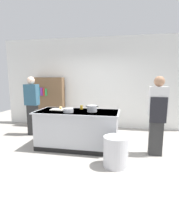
{
  "coord_description": "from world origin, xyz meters",
  "views": [
    {
      "loc": [
        1.14,
        -4.21,
        1.68
      ],
      "look_at": [
        0.25,
        0.2,
        0.85
      ],
      "focal_mm": 29.7,
      "sensor_mm": 36.0,
      "label": 1
    }
  ],
  "objects_px": {
    "mixing_bowl": "(68,110)",
    "bookshelf": "(49,102)",
    "trash_bin": "(116,152)",
    "person_chef": "(157,114)",
    "stock_pot": "(92,109)",
    "onion": "(61,108)",
    "person_guest": "(32,105)",
    "juice_cup": "(81,107)"
  },
  "relations": [
    {
      "from": "trash_bin",
      "to": "person_chef",
      "type": "distance_m",
      "value": 1.26
    },
    {
      "from": "person_guest",
      "to": "person_chef",
      "type": "bearing_deg",
      "value": 71.4
    },
    {
      "from": "onion",
      "to": "mixing_bowl",
      "type": "bearing_deg",
      "value": -45.36
    },
    {
      "from": "trash_bin",
      "to": "person_guest",
      "type": "xyz_separation_m",
      "value": [
        -2.55,
        1.57,
        0.62
      ]
    },
    {
      "from": "stock_pot",
      "to": "bookshelf",
      "type": "distance_m",
      "value": 2.64
    },
    {
      "from": "person_chef",
      "to": "juice_cup",
      "type": "bearing_deg",
      "value": 94.89
    },
    {
      "from": "person_chef",
      "to": "bookshelf",
      "type": "height_order",
      "value": "person_chef"
    },
    {
      "from": "person_chef",
      "to": "person_guest",
      "type": "bearing_deg",
      "value": 93.11
    },
    {
      "from": "onion",
      "to": "stock_pot",
      "type": "relative_size",
      "value": 0.25
    },
    {
      "from": "bookshelf",
      "to": "stock_pot",
      "type": "bearing_deg",
      "value": -44.31
    },
    {
      "from": "mixing_bowl",
      "to": "trash_bin",
      "type": "height_order",
      "value": "mixing_bowl"
    },
    {
      "from": "stock_pot",
      "to": "person_guest",
      "type": "xyz_separation_m",
      "value": [
        -1.93,
        0.78,
        -0.07
      ]
    },
    {
      "from": "mixing_bowl",
      "to": "person_chef",
      "type": "xyz_separation_m",
      "value": [
        1.95,
        0.12,
        -0.03
      ]
    },
    {
      "from": "onion",
      "to": "bookshelf",
      "type": "distance_m",
      "value": 2.04
    },
    {
      "from": "onion",
      "to": "person_chef",
      "type": "bearing_deg",
      "value": -4.51
    },
    {
      "from": "person_chef",
      "to": "person_guest",
      "type": "relative_size",
      "value": 1.0
    },
    {
      "from": "trash_bin",
      "to": "person_chef",
      "type": "bearing_deg",
      "value": 41.57
    },
    {
      "from": "stock_pot",
      "to": "mixing_bowl",
      "type": "xyz_separation_m",
      "value": [
        -0.51,
        -0.19,
        -0.03
      ]
    },
    {
      "from": "bookshelf",
      "to": "trash_bin",
      "type": "bearing_deg",
      "value": -46.53
    },
    {
      "from": "trash_bin",
      "to": "person_chef",
      "type": "xyz_separation_m",
      "value": [
        0.82,
        0.73,
        0.62
      ]
    },
    {
      "from": "stock_pot",
      "to": "person_chef",
      "type": "height_order",
      "value": "person_chef"
    },
    {
      "from": "stock_pot",
      "to": "person_chef",
      "type": "relative_size",
      "value": 0.17
    },
    {
      "from": "trash_bin",
      "to": "bookshelf",
      "type": "relative_size",
      "value": 0.35
    },
    {
      "from": "onion",
      "to": "bookshelf",
      "type": "relative_size",
      "value": 0.04
    },
    {
      "from": "onion",
      "to": "bookshelf",
      "type": "height_order",
      "value": "bookshelf"
    },
    {
      "from": "bookshelf",
      "to": "person_guest",
      "type": "bearing_deg",
      "value": -92.46
    },
    {
      "from": "trash_bin",
      "to": "bookshelf",
      "type": "distance_m",
      "value": 3.68
    },
    {
      "from": "mixing_bowl",
      "to": "juice_cup",
      "type": "bearing_deg",
      "value": 70.2
    },
    {
      "from": "juice_cup",
      "to": "trash_bin",
      "type": "bearing_deg",
      "value": -49.72
    },
    {
      "from": "mixing_bowl",
      "to": "bookshelf",
      "type": "height_order",
      "value": "bookshelf"
    },
    {
      "from": "onion",
      "to": "mixing_bowl",
      "type": "distance_m",
      "value": 0.42
    },
    {
      "from": "trash_bin",
      "to": "bookshelf",
      "type": "bearing_deg",
      "value": 133.47
    },
    {
      "from": "stock_pot",
      "to": "juice_cup",
      "type": "xyz_separation_m",
      "value": [
        -0.33,
        0.32,
        -0.03
      ]
    },
    {
      "from": "onion",
      "to": "person_guest",
      "type": "height_order",
      "value": "person_guest"
    },
    {
      "from": "mixing_bowl",
      "to": "person_chef",
      "type": "distance_m",
      "value": 1.95
    },
    {
      "from": "juice_cup",
      "to": "trash_bin",
      "type": "height_order",
      "value": "juice_cup"
    },
    {
      "from": "mixing_bowl",
      "to": "onion",
      "type": "bearing_deg",
      "value": 134.64
    },
    {
      "from": "stock_pot",
      "to": "juice_cup",
      "type": "relative_size",
      "value": 2.96
    },
    {
      "from": "onion",
      "to": "stock_pot",
      "type": "xyz_separation_m",
      "value": [
        0.81,
        -0.11,
        0.02
      ]
    },
    {
      "from": "mixing_bowl",
      "to": "bookshelf",
      "type": "distance_m",
      "value": 2.45
    },
    {
      "from": "person_chef",
      "to": "person_guest",
      "type": "xyz_separation_m",
      "value": [
        -3.37,
        0.84,
        -0.0
      ]
    },
    {
      "from": "person_guest",
      "to": "stock_pot",
      "type": "bearing_deg",
      "value": 63.51
    }
  ]
}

